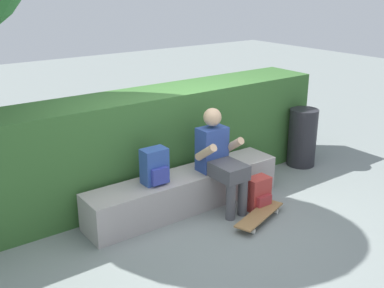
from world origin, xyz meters
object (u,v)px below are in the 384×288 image
at_px(backpack_on_ground, 258,194).
at_px(trash_bin, 302,137).
at_px(bench_main, 186,191).
at_px(skateboard_near_person, 259,215).
at_px(backpack_on_bench, 155,167).
at_px(person_skater, 220,157).

xyz_separation_m(backpack_on_ground, trash_bin, (1.49, 0.65, 0.22)).
bearing_deg(bench_main, backpack_on_ground, -39.13).
bearing_deg(skateboard_near_person, bench_main, 121.83).
distance_m(bench_main, trash_bin, 2.16).
distance_m(backpack_on_bench, backpack_on_ground, 1.27).
bearing_deg(backpack_on_bench, backpack_on_ground, -26.09).
height_order(person_skater, trash_bin, person_skater).
height_order(bench_main, backpack_on_bench, backpack_on_bench).
relative_size(person_skater, backpack_on_ground, 2.95).
xyz_separation_m(skateboard_near_person, trash_bin, (1.68, 0.88, 0.34)).
distance_m(skateboard_near_person, backpack_on_bench, 1.29).
bearing_deg(backpack_on_bench, skateboard_near_person, -40.19).
relative_size(bench_main, person_skater, 2.10).
bearing_deg(backpack_on_bench, trash_bin, 2.81).
bearing_deg(skateboard_near_person, backpack_on_bench, 139.81).
height_order(skateboard_near_person, backpack_on_bench, backpack_on_bench).
height_order(backpack_on_bench, trash_bin, trash_bin).
xyz_separation_m(person_skater, backpack_on_bench, (-0.75, 0.20, -0.01)).
bearing_deg(trash_bin, person_skater, -169.68).
bearing_deg(person_skater, trash_bin, 10.32).
relative_size(backpack_on_bench, trash_bin, 0.48).
bearing_deg(backpack_on_bench, bench_main, 1.30).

